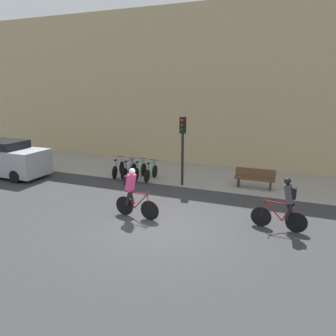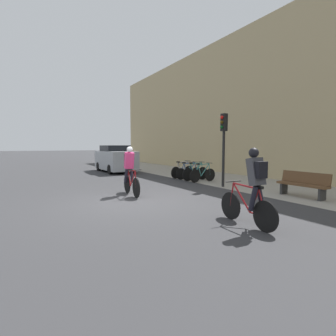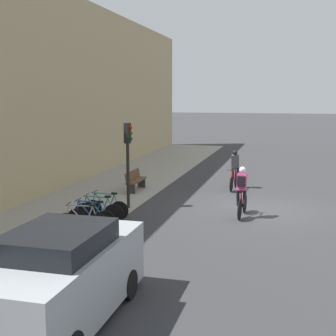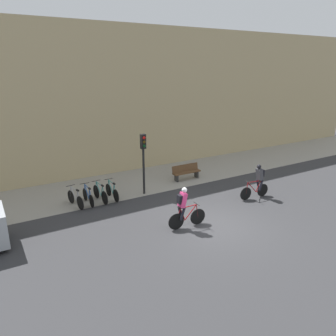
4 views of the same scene
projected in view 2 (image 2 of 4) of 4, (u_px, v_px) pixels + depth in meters
ground at (130, 202)px, 8.46m from camera, size 200.00×200.00×0.00m
kerb_strip at (270, 186)px, 11.85m from camera, size 44.00×4.50×0.01m
building_facade at (308, 91)px, 12.75m from camera, size 44.00×0.60×8.94m
cyclist_pink at (130, 169)px, 9.72m from camera, size 1.75×0.46×1.80m
cyclist_grey at (253, 186)px, 5.78m from camera, size 1.79×0.46×1.78m
parked_bike_0 at (182, 171)px, 14.86m from camera, size 0.47×1.66×0.97m
parked_bike_1 at (189, 172)px, 14.32m from camera, size 0.46×1.65×0.95m
parked_bike_2 at (195, 173)px, 13.78m from camera, size 0.46×1.71×0.98m
parked_bike_3 at (203, 174)px, 13.25m from camera, size 0.46×1.63×0.96m
traffic_light_pole at (224, 136)px, 11.50m from camera, size 0.26×0.30×3.23m
bench at (303, 184)px, 9.29m from camera, size 1.80×0.44×0.89m
parked_car at (115, 159)px, 18.36m from camera, size 4.30×1.84×1.85m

